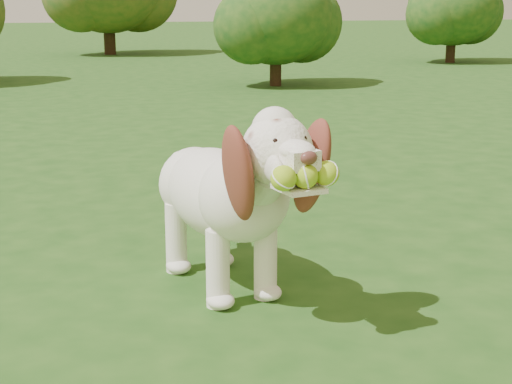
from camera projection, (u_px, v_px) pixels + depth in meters
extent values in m
plane|color=#1C4413|center=(90.00, 363.00, 2.43)|extent=(80.00, 80.00, 0.00)
ellipsoid|color=white|center=(217.00, 193.00, 3.03)|extent=(0.45, 0.69, 0.34)
ellipsoid|color=white|center=(244.00, 197.00, 2.81)|extent=(0.39, 0.39, 0.33)
ellipsoid|color=white|center=(195.00, 183.00, 3.23)|extent=(0.36, 0.36, 0.30)
cylinder|color=white|center=(260.00, 180.00, 2.68)|extent=(0.22, 0.29, 0.26)
sphere|color=white|center=(277.00, 150.00, 2.54)|extent=(0.27, 0.27, 0.23)
sphere|color=white|center=(275.00, 130.00, 2.54)|extent=(0.18, 0.18, 0.15)
cube|color=white|center=(297.00, 158.00, 2.43)|extent=(0.12, 0.15, 0.06)
ellipsoid|color=#592D28|center=(309.00, 158.00, 2.36)|extent=(0.06, 0.05, 0.04)
cube|color=white|center=(299.00, 188.00, 2.44)|extent=(0.15, 0.17, 0.02)
ellipsoid|color=brown|center=(238.00, 174.00, 2.51)|extent=(0.16, 0.24, 0.36)
ellipsoid|color=brown|center=(312.00, 166.00, 2.62)|extent=(0.17, 0.22, 0.36)
cylinder|color=white|center=(183.00, 168.00, 3.34)|extent=(0.09, 0.17, 0.13)
cylinder|color=white|center=(218.00, 268.00, 2.85)|extent=(0.10, 0.10, 0.29)
cylinder|color=white|center=(265.00, 261.00, 2.93)|extent=(0.10, 0.10, 0.29)
cylinder|color=white|center=(176.00, 237.00, 3.22)|extent=(0.10, 0.10, 0.29)
cylinder|color=white|center=(219.00, 231.00, 3.30)|extent=(0.10, 0.10, 0.29)
sphere|color=#90CD1D|center=(284.00, 178.00, 2.36)|extent=(0.09, 0.09, 0.08)
sphere|color=#90CD1D|center=(305.00, 176.00, 2.39)|extent=(0.09, 0.09, 0.08)
sphere|color=#90CD1D|center=(327.00, 173.00, 2.42)|extent=(0.09, 0.09, 0.08)
cylinder|color=#382314|center=(110.00, 36.00, 16.23)|extent=(0.24, 0.24, 0.77)
cylinder|color=#382314|center=(451.00, 47.00, 14.15)|extent=(0.17, 0.17, 0.54)
ellipsoid|color=#144316|center=(453.00, 7.00, 13.98)|extent=(1.61, 1.61, 1.37)
cylinder|color=#382314|center=(276.00, 67.00, 10.27)|extent=(0.15, 0.15, 0.49)
ellipsoid|color=#144316|center=(276.00, 16.00, 10.11)|extent=(1.47, 1.47, 1.25)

